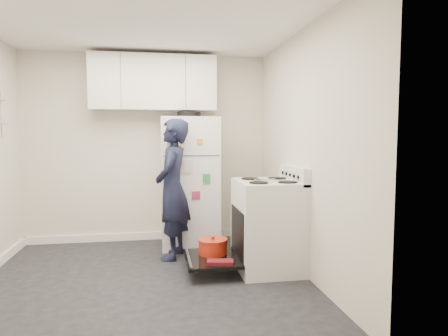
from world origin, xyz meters
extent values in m
cube|color=black|center=(0.00, 0.00, 0.00)|extent=(3.20, 3.20, 0.01)
cube|color=white|center=(0.00, 0.00, 2.50)|extent=(3.20, 3.20, 0.01)
cube|color=beige|center=(0.00, 1.60, 1.25)|extent=(3.20, 0.01, 2.50)
cube|color=beige|center=(0.00, -1.60, 1.25)|extent=(3.20, 0.01, 2.50)
cube|color=beige|center=(1.60, 0.00, 1.25)|extent=(0.01, 3.20, 2.50)
cube|color=white|center=(0.00, 1.59, 0.05)|extent=(3.20, 0.03, 0.10)
cube|color=silver|center=(1.28, 0.15, 0.46)|extent=(0.65, 0.76, 0.92)
cube|color=black|center=(1.21, 0.15, 0.40)|extent=(0.53, 0.60, 0.52)
cube|color=orange|center=(1.48, 0.15, 0.40)|extent=(0.02, 0.56, 0.46)
cylinder|color=black|center=(1.26, 0.15, 0.22)|extent=(0.34, 0.34, 0.02)
cube|color=silver|center=(1.56, 0.15, 1.01)|extent=(0.08, 0.76, 0.18)
cube|color=silver|center=(1.28, 0.15, 0.94)|extent=(0.65, 0.76, 0.03)
cube|color=#B2B2B7|center=(1.23, 0.10, 0.97)|extent=(0.22, 0.03, 0.01)
cube|color=black|center=(0.68, 0.15, 0.14)|extent=(0.55, 0.70, 0.03)
cylinder|color=#B2B2B7|center=(0.43, 0.15, 0.18)|extent=(0.02, 0.66, 0.02)
cylinder|color=#AC2410|center=(0.70, 0.26, 0.23)|extent=(0.31, 0.31, 0.14)
cylinder|color=#AC2410|center=(0.70, 0.26, 0.31)|extent=(0.32, 0.32, 0.02)
sphere|color=#AC2410|center=(0.70, 0.26, 0.34)|extent=(0.04, 0.04, 0.04)
cube|color=maroon|center=(0.73, -0.09, 0.18)|extent=(0.28, 0.18, 0.04)
cube|color=maroon|center=(0.73, 0.40, 0.18)|extent=(0.27, 0.16, 0.04)
cube|color=white|center=(0.54, 1.25, 0.83)|extent=(0.72, 0.70, 1.65)
cube|color=#4C4C4C|center=(0.54, 0.90, 1.18)|extent=(0.68, 0.01, 0.01)
cube|color=#B2B2B7|center=(0.26, 0.88, 1.30)|extent=(0.03, 0.03, 0.20)
cube|color=#B2B2B7|center=(0.26, 0.88, 0.88)|extent=(0.03, 0.03, 0.55)
cylinder|color=black|center=(0.54, 1.25, 1.69)|extent=(0.30, 0.30, 0.07)
cube|color=#AB3057|center=(0.59, 0.89, 0.70)|extent=(0.10, 0.01, 0.10)
cube|color=green|center=(0.72, 0.89, 0.90)|extent=(0.09, 0.01, 0.12)
cube|color=silver|center=(0.49, 0.89, 1.05)|extent=(0.12, 0.01, 0.16)
cube|color=orange|center=(0.64, 0.89, 1.35)|extent=(0.07, 0.01, 0.07)
cube|color=yellow|center=(0.39, 0.89, 1.28)|extent=(0.06, 0.01, 0.06)
cube|color=silver|center=(0.10, 1.43, 2.10)|extent=(1.60, 0.33, 0.70)
imported|color=black|center=(0.30, 0.73, 0.81)|extent=(0.53, 0.67, 1.62)
camera|label=1|loc=(0.11, -3.88, 1.44)|focal=32.00mm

